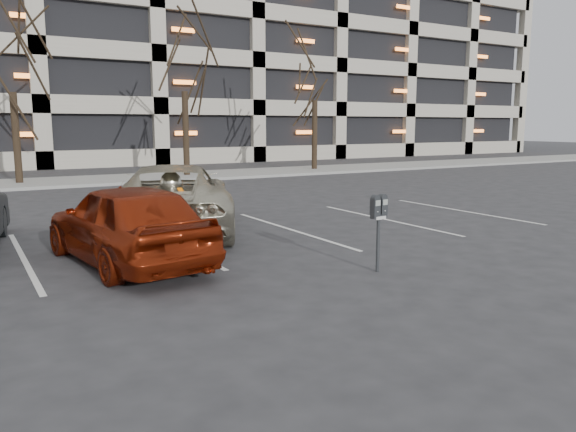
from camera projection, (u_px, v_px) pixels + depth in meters
ground at (290, 257)px, 10.22m from camera, size 140.00×140.00×0.00m
sidewalk at (98, 180)px, 23.81m from camera, size 80.00×4.00×0.12m
stall_lines at (174, 242)px, 11.47m from camera, size 16.90×5.20×0.00m
parking_garage at (200, 35)px, 43.52m from camera, size 52.00×20.00×19.00m
tree_b at (8, 33)px, 21.38m from camera, size 3.56×3.56×8.10m
tree_c at (183, 37)px, 24.83m from camera, size 3.79×3.79×8.61m
tree_d at (315, 56)px, 28.40m from camera, size 3.56×3.56×8.09m
parking_meter at (379, 214)px, 9.07m from camera, size 0.33×0.16×1.25m
suv_silver at (172, 198)px, 12.66m from camera, size 4.34×6.01×1.53m
car_red at (127, 223)px, 9.62m from camera, size 2.25×4.42×1.44m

